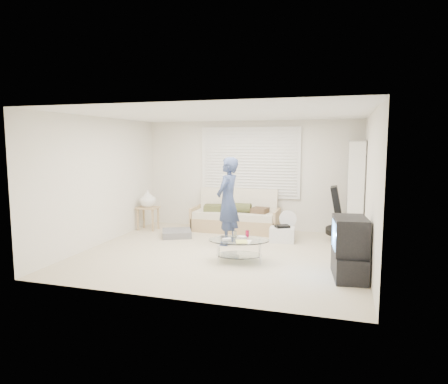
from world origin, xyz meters
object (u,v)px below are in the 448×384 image
(futon_sofa, at_px, (236,217))
(coffee_table, at_px, (239,244))
(bookshelf, at_px, (355,191))
(tv_unit, at_px, (349,249))

(futon_sofa, relative_size, coffee_table, 1.71)
(bookshelf, distance_m, coffee_table, 2.92)
(bookshelf, height_order, tv_unit, bookshelf)
(bookshelf, height_order, coffee_table, bookshelf)
(futon_sofa, bearing_deg, coffee_table, -73.76)
(futon_sofa, height_order, tv_unit, futon_sofa)
(futon_sofa, distance_m, bookshelf, 2.67)
(futon_sofa, height_order, coffee_table, futon_sofa)
(futon_sofa, relative_size, tv_unit, 2.14)
(coffee_table, bearing_deg, tv_unit, -10.50)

